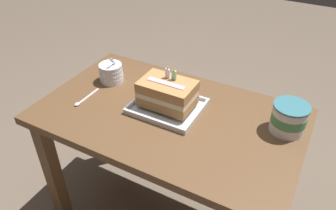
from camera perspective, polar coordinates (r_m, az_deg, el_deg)
name	(u,v)px	position (r m, az deg, el deg)	size (l,w,h in m)	color
dining_table	(169,134)	(1.44, 0.11, -5.02)	(1.10, 0.66, 0.71)	brown
foil_tray	(167,107)	(1.40, -0.11, -0.36)	(0.29, 0.25, 0.02)	silver
birthday_cake	(167,93)	(1.35, -0.11, 2.08)	(0.22, 0.15, 0.16)	#B7824C
bowl_stack	(111,73)	(1.59, -9.90, 5.54)	(0.11, 0.11, 0.14)	white
ice_cream_tub	(289,118)	(1.33, 20.35, -2.14)	(0.14, 0.14, 0.12)	white
serving_spoon_near_tray	(82,101)	(1.49, -14.81, 0.71)	(0.02, 0.16, 0.01)	silver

